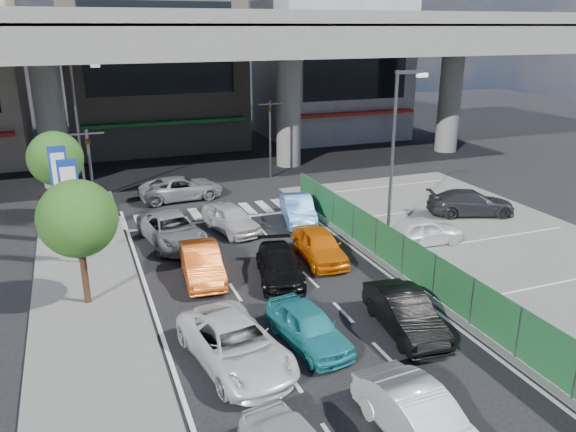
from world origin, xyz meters
name	(u,v)px	position (x,y,z in m)	size (l,w,h in m)	color
ground	(302,321)	(0.00, 0.00, 0.00)	(120.00, 120.00, 0.00)	black
parking_lot	(510,256)	(11.00, 2.00, 0.03)	(12.00, 28.00, 0.06)	slate
sidewalk_left	(88,303)	(-7.00, 4.00, 0.06)	(4.00, 30.00, 0.12)	slate
fence_run	(416,265)	(5.30, 1.00, 0.90)	(0.16, 22.00, 1.80)	#216231
expressway	(174,44)	(0.00, 22.00, 8.76)	(64.00, 14.00, 10.75)	slate
building_center	(151,56)	(0.00, 32.97, 7.49)	(14.00, 10.90, 15.00)	gray
building_east	(331,70)	(16.00, 31.97, 5.99)	(12.00, 10.90, 12.00)	gray
traffic_light_left	(89,156)	(-6.20, 12.00, 3.94)	(1.60, 1.24, 5.20)	#595B60
traffic_light_right	(270,120)	(5.50, 19.00, 3.94)	(1.60, 1.24, 5.20)	#595B60
street_lamp_right	(397,142)	(7.17, 6.00, 4.77)	(1.65, 0.22, 8.00)	#595B60
street_lamp_left	(80,120)	(-6.33, 18.00, 4.77)	(1.65, 0.22, 8.00)	#595B60
signboard_near	(71,198)	(-7.20, 7.99, 3.06)	(0.80, 0.14, 4.70)	#595B60
signboard_far	(60,181)	(-7.60, 10.99, 3.06)	(0.80, 0.14, 4.70)	#595B60
tree_near	(78,219)	(-7.00, 4.00, 3.39)	(2.80, 2.80, 4.80)	#382314
tree_far	(55,159)	(-7.80, 14.50, 3.39)	(2.80, 2.80, 4.80)	#382314
hatch_white_back_mid	(420,419)	(0.37, -6.68, 0.69)	(1.46, 4.19, 1.38)	silver
sedan_white_mid_left	(236,344)	(-2.93, -1.74, 0.69)	(2.29, 4.97, 1.38)	white
taxi_teal_mid	(308,326)	(-0.42, -1.50, 0.66)	(1.55, 3.85, 1.31)	teal
hatch_black_mid_right	(405,313)	(2.94, -1.92, 0.69)	(1.46, 4.19, 1.38)	black
taxi_orange_left	(202,263)	(-2.51, 4.71, 0.69)	(1.46, 4.19, 1.38)	orange
sedan_black_mid	(279,265)	(0.43, 3.51, 0.61)	(1.71, 4.20, 1.22)	black
taxi_orange_right	(320,245)	(2.78, 4.74, 0.69)	(1.63, 4.05, 1.38)	orange
wagon_silver_front_left	(172,230)	(-2.95, 9.12, 0.69)	(2.29, 4.97, 1.38)	#A2A4A9
sedan_white_front_mid	(231,218)	(0.11, 9.71, 0.69)	(1.63, 4.05, 1.38)	silver
kei_truck_front_right	(298,209)	(3.83, 9.87, 0.69)	(1.46, 4.19, 1.38)	#559DEC
crossing_wagon_silver	(181,188)	(-1.15, 16.17, 0.69)	(2.28, 4.95, 1.38)	#929299
parked_sedan_white	(423,231)	(8.03, 4.59, 0.72)	(1.57, 3.90, 1.33)	white
parked_sedan_dgrey	(471,203)	(13.01, 7.40, 0.74)	(1.89, 4.66, 1.35)	#29292D
traffic_cone	(409,251)	(6.47, 3.29, 0.41)	(0.36, 0.36, 0.70)	red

